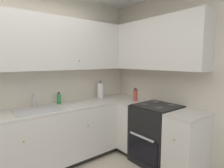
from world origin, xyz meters
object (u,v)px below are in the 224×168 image
at_px(soap_bottle, 59,99).
at_px(paper_towel_roll, 100,91).
at_px(oven_range, 157,133).
at_px(oil_bottle, 135,95).

relative_size(soap_bottle, paper_towel_roll, 0.57).
distance_m(oven_range, soap_bottle, 1.62).
height_order(soap_bottle, oil_bottle, oil_bottle).
bearing_deg(paper_towel_roll, oven_range, -72.62).
height_order(oven_range, paper_towel_roll, paper_towel_roll).
bearing_deg(oven_range, oil_bottle, 92.43).
xyz_separation_m(oven_range, soap_bottle, (-1.11, 1.06, 0.52)).
xyz_separation_m(soap_bottle, oil_bottle, (1.09, -0.61, 0.02)).
xyz_separation_m(soap_bottle, paper_towel_roll, (0.78, -0.02, 0.05)).
bearing_deg(oven_range, paper_towel_roll, 107.38).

